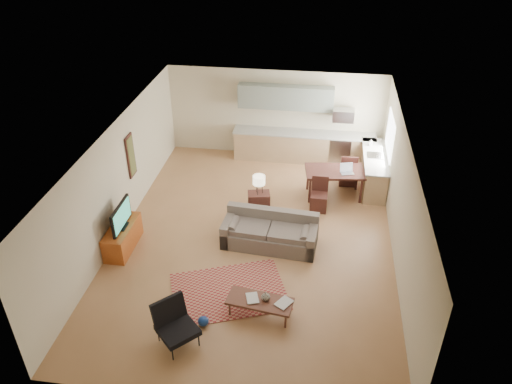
% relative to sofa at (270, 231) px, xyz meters
% --- Properties ---
extents(room, '(9.00, 9.00, 9.00)m').
position_rel_sofa_xyz_m(room, '(-0.39, 0.17, 0.95)').
color(room, '#9C6B44').
rests_on(room, ground).
extents(kitchen_counter_back, '(4.26, 0.64, 0.92)m').
position_rel_sofa_xyz_m(kitchen_counter_back, '(0.51, 4.35, 0.06)').
color(kitchen_counter_back, tan).
rests_on(kitchen_counter_back, ground).
extents(kitchen_counter_right, '(0.64, 2.26, 0.92)m').
position_rel_sofa_xyz_m(kitchen_counter_right, '(2.54, 3.17, 0.06)').
color(kitchen_counter_right, tan).
rests_on(kitchen_counter_right, ground).
extents(kitchen_range, '(0.62, 0.62, 0.90)m').
position_rel_sofa_xyz_m(kitchen_range, '(1.61, 4.35, 0.05)').
color(kitchen_range, '#A5A8AD').
rests_on(kitchen_range, ground).
extents(kitchen_microwave, '(0.62, 0.40, 0.35)m').
position_rel_sofa_xyz_m(kitchen_microwave, '(1.61, 4.37, 1.15)').
color(kitchen_microwave, '#A5A8AD').
rests_on(kitchen_microwave, room).
extents(upper_cabinets, '(2.80, 0.34, 0.70)m').
position_rel_sofa_xyz_m(upper_cabinets, '(-0.09, 4.50, 1.55)').
color(upper_cabinets, gray).
rests_on(upper_cabinets, room).
extents(window_right, '(0.02, 1.40, 1.05)m').
position_rel_sofa_xyz_m(window_right, '(2.84, 3.17, 1.15)').
color(window_right, white).
rests_on(window_right, room).
extents(wall_art_left, '(0.06, 0.42, 1.10)m').
position_rel_sofa_xyz_m(wall_art_left, '(-3.60, 1.07, 1.15)').
color(wall_art_left, olive).
rests_on(wall_art_left, room).
extents(triptych, '(1.70, 0.04, 0.50)m').
position_rel_sofa_xyz_m(triptych, '(-0.49, 4.64, 1.35)').
color(triptych, '#FCE4BD').
rests_on(triptych, room).
extents(rug, '(2.76, 2.35, 0.02)m').
position_rel_sofa_xyz_m(rug, '(-0.66, -1.71, -0.39)').
color(rug, maroon).
rests_on(rug, floor).
extents(sofa, '(2.36, 1.17, 0.80)m').
position_rel_sofa_xyz_m(sofa, '(0.00, 0.00, 0.00)').
color(sofa, '#64584F').
rests_on(sofa, floor).
extents(coffee_table, '(1.36, 0.69, 0.39)m').
position_rel_sofa_xyz_m(coffee_table, '(0.07, -2.25, -0.20)').
color(coffee_table, '#502A1D').
rests_on(coffee_table, floor).
extents(book_a, '(0.40, 0.44, 0.03)m').
position_rel_sofa_xyz_m(book_a, '(-0.19, -2.27, 0.00)').
color(book_a, maroon).
rests_on(book_a, coffee_table).
extents(book_b, '(0.56, 0.56, 0.03)m').
position_rel_sofa_xyz_m(book_b, '(0.45, -2.20, 0.00)').
color(book_b, navy).
rests_on(book_b, coffee_table).
extents(vase, '(0.25, 0.25, 0.18)m').
position_rel_sofa_xyz_m(vase, '(0.18, -2.22, 0.08)').
color(vase, black).
rests_on(vase, coffee_table).
extents(armchair, '(1.08, 1.08, 0.87)m').
position_rel_sofa_xyz_m(armchair, '(-1.32, -3.19, 0.04)').
color(armchair, black).
rests_on(armchair, floor).
extents(tv_credenza, '(0.50, 1.29, 0.60)m').
position_rel_sofa_xyz_m(tv_credenza, '(-3.37, -0.58, -0.10)').
color(tv_credenza, '#984216').
rests_on(tv_credenza, floor).
extents(tv, '(0.10, 1.00, 0.60)m').
position_rel_sofa_xyz_m(tv, '(-3.32, -0.58, 0.50)').
color(tv, black).
rests_on(tv, tv_credenza).
extents(console_table, '(0.61, 0.47, 0.64)m').
position_rel_sofa_xyz_m(console_table, '(-0.43, 1.23, -0.08)').
color(console_table, '#341814').
rests_on(console_table, floor).
extents(table_lamp, '(0.38, 0.38, 0.51)m').
position_rel_sofa_xyz_m(table_lamp, '(-0.43, 1.23, 0.50)').
color(table_lamp, beige).
rests_on(table_lamp, console_table).
extents(dining_table, '(1.66, 1.09, 0.79)m').
position_rel_sofa_xyz_m(dining_table, '(1.46, 2.40, -0.00)').
color(dining_table, '#341814').
rests_on(dining_table, floor).
extents(dining_chair_near, '(0.44, 0.46, 0.90)m').
position_rel_sofa_xyz_m(dining_chair_near, '(1.08, 1.67, 0.05)').
color(dining_chair_near, '#341814').
rests_on(dining_chair_near, floor).
extents(dining_chair_far, '(0.47, 0.49, 0.95)m').
position_rel_sofa_xyz_m(dining_chair_far, '(1.83, 3.13, 0.08)').
color(dining_chair_far, '#341814').
rests_on(dining_chair_far, floor).
extents(laptop, '(0.38, 0.32, 0.25)m').
position_rel_sofa_xyz_m(laptop, '(1.77, 2.30, 0.52)').
color(laptop, '#A5A8AD').
rests_on(laptop, dining_table).
extents(soap_bottle, '(0.11, 0.11, 0.19)m').
position_rel_sofa_xyz_m(soap_bottle, '(2.44, 3.77, 0.62)').
color(soap_bottle, '#FCE4BD').
rests_on(soap_bottle, kitchen_counter_right).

